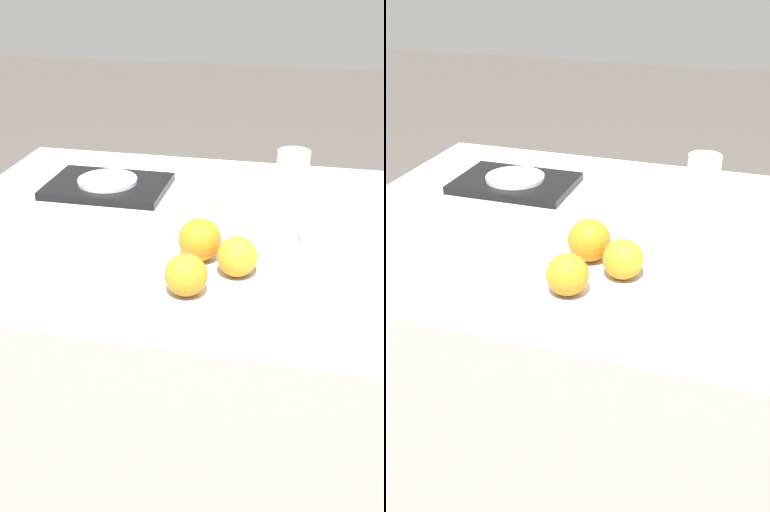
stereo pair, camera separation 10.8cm
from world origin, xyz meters
TOP-DOWN VIEW (x-y plane):
  - ground_plane at (0.00, 0.00)m, footprint 12.00×12.00m
  - table at (0.00, 0.00)m, footprint 1.10×0.90m
  - fruit_platter at (0.07, -0.23)m, footprint 0.26×0.26m
  - orange_0 at (0.07, -0.17)m, footprint 0.08×0.08m
  - orange_1 at (0.07, -0.30)m, footprint 0.07×0.07m
  - orange_2 at (0.15, -0.22)m, footprint 0.07×0.07m
  - water_glass at (0.29, -0.06)m, footprint 0.08×0.08m
  - serving_tray at (-0.23, 0.16)m, footprint 0.30×0.21m
  - side_plate at (-0.23, 0.16)m, footprint 0.15×0.15m
  - cup_0 at (0.21, 0.35)m, footprint 0.09×0.09m
  - cup_1 at (0.08, -0.00)m, footprint 0.08×0.08m

SIDE VIEW (x-z plane):
  - ground_plane at x=0.00m, z-range 0.00..0.00m
  - table at x=0.00m, z-range 0.00..0.75m
  - fruit_platter at x=0.07m, z-range 0.75..0.77m
  - serving_tray at x=-0.23m, z-range 0.75..0.77m
  - side_plate at x=-0.23m, z-range 0.77..0.78m
  - cup_0 at x=0.21m, z-range 0.75..0.82m
  - cup_1 at x=0.08m, z-range 0.75..0.82m
  - orange_1 at x=0.07m, z-range 0.76..0.83m
  - orange_2 at x=0.15m, z-range 0.76..0.83m
  - water_glass at x=0.29m, z-range 0.75..0.85m
  - orange_0 at x=0.07m, z-range 0.76..0.84m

